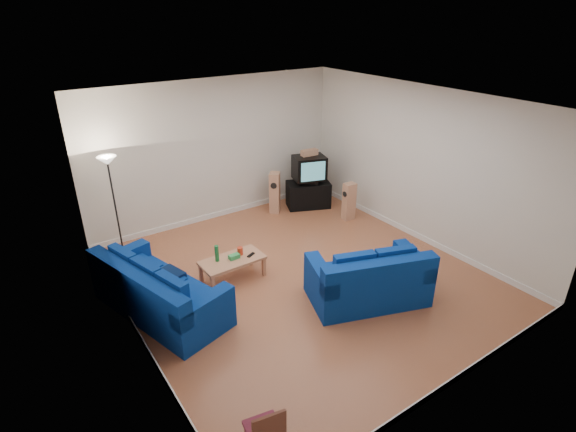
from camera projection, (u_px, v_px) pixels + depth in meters
room at (301, 201)px, 7.65m from camera, size 6.01×6.51×3.21m
sofa_three_seat at (157, 295)px, 7.22m from camera, size 1.66×2.61×0.93m
sofa_loveseat at (369, 282)px, 7.52m from camera, size 2.17×1.65×0.96m
coffee_table at (232, 262)px, 8.12m from camera, size 1.15×0.59×0.42m
bottle at (217, 253)px, 7.97m from camera, size 0.07×0.07×0.31m
tissue_box at (234, 257)px, 8.09m from camera, size 0.20×0.12×0.08m
red_canister at (240, 251)px, 8.22m from camera, size 0.13×0.13×0.14m
remote at (251, 255)px, 8.21m from camera, size 0.18×0.12×0.02m
tv_stand at (308, 194)px, 11.10m from camera, size 1.17×0.93×0.63m
av_receiver at (310, 181)px, 10.92m from camera, size 0.55×0.53×0.10m
television at (309, 168)px, 10.78m from camera, size 0.87×0.74×0.57m
centre_speaker at (309, 152)px, 10.70m from camera, size 0.42×0.20×0.14m
speaker_left at (275, 193)px, 10.72m from camera, size 0.37×0.37×1.00m
speaker_right at (349, 201)px, 10.38m from camera, size 0.29×0.22×0.89m
floor_lamp at (110, 175)px, 8.34m from camera, size 0.35×0.35×2.06m
dining_chair at (266, 431)px, 4.81m from camera, size 0.44×0.44×0.79m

